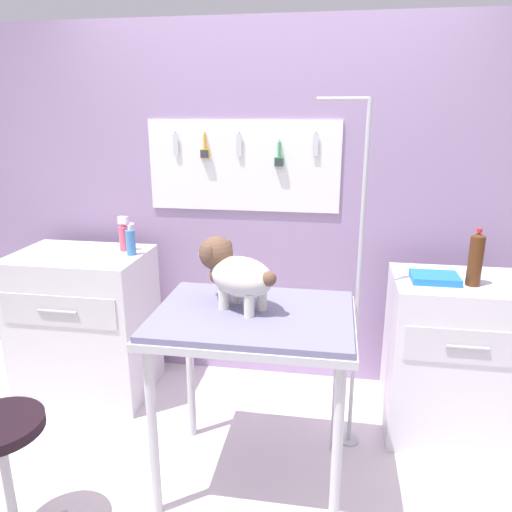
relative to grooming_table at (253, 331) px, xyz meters
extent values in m
cube|color=silver|center=(-0.07, -0.21, -0.82)|extent=(4.40, 4.00, 0.04)
cube|color=#987EA7|center=(-0.07, 1.07, 0.35)|extent=(4.00, 0.06, 2.30)
cube|color=white|center=(-0.24, 1.03, 0.63)|extent=(1.21, 0.02, 0.56)
cylinder|color=gray|center=(-0.66, 1.02, 0.83)|extent=(0.01, 0.02, 0.01)
cube|color=silver|center=(-0.66, 1.01, 0.76)|extent=(0.03, 0.01, 0.13)
cylinder|color=gray|center=(-0.48, 1.02, 0.83)|extent=(0.01, 0.02, 0.01)
cylinder|color=gold|center=(-0.48, 1.01, 0.78)|extent=(0.02, 0.02, 0.09)
cube|color=gold|center=(-0.48, 1.01, 0.71)|extent=(0.06, 0.02, 0.06)
cube|color=#333338|center=(-0.48, 1.00, 0.71)|extent=(0.05, 0.01, 0.05)
cylinder|color=gray|center=(-0.26, 1.02, 0.83)|extent=(0.01, 0.02, 0.01)
cube|color=silver|center=(-0.26, 1.01, 0.76)|extent=(0.03, 0.01, 0.13)
cylinder|color=gray|center=(-0.01, 1.02, 0.79)|extent=(0.01, 0.02, 0.01)
cylinder|color=#3A9A58|center=(-0.01, 1.01, 0.74)|extent=(0.02, 0.02, 0.09)
cube|color=#3A9A58|center=(-0.01, 1.01, 0.66)|extent=(0.06, 0.02, 0.06)
cube|color=#333338|center=(-0.01, 1.00, 0.66)|extent=(0.05, 0.01, 0.05)
cylinder|color=gray|center=(0.21, 1.02, 0.84)|extent=(0.01, 0.02, 0.01)
cube|color=silver|center=(0.21, 1.01, 0.77)|extent=(0.03, 0.01, 0.13)
cylinder|color=#B7B7BC|center=(-0.40, -0.28, -0.38)|extent=(0.04, 0.04, 0.83)
cylinder|color=#B7B7BC|center=(0.40, -0.28, -0.38)|extent=(0.04, 0.04, 0.83)
cylinder|color=#B7B7BC|center=(-0.40, 0.28, -0.38)|extent=(0.04, 0.04, 0.83)
cylinder|color=#B7B7BC|center=(0.40, 0.28, -0.38)|extent=(0.04, 0.04, 0.83)
cube|color=#B7B7BC|center=(0.00, 0.00, 0.05)|extent=(0.91, 0.68, 0.03)
cube|color=slate|center=(0.00, 0.00, 0.08)|extent=(0.89, 0.66, 0.03)
cylinder|color=#B7B7BC|center=(0.48, 0.36, -0.79)|extent=(0.11, 0.11, 0.01)
cylinder|color=#B7B7BC|center=(0.48, 0.36, 0.11)|extent=(0.02, 0.02, 1.83)
cylinder|color=#B7B7BC|center=(0.36, 0.36, 1.02)|extent=(0.24, 0.02, 0.02)
cylinder|color=silver|center=(-0.14, 0.02, 0.15)|extent=(0.05, 0.05, 0.11)
cylinder|color=silver|center=(-0.10, 0.10, 0.15)|extent=(0.05, 0.05, 0.11)
cylinder|color=silver|center=(-0.01, -0.05, 0.15)|extent=(0.05, 0.05, 0.11)
cylinder|color=silver|center=(0.04, 0.03, 0.15)|extent=(0.05, 0.05, 0.11)
ellipsoid|color=silver|center=(-0.06, 0.03, 0.25)|extent=(0.37, 0.32, 0.18)
ellipsoid|color=brown|center=(-0.15, 0.08, 0.24)|extent=(0.16, 0.18, 0.10)
sphere|color=brown|center=(-0.19, 0.10, 0.34)|extent=(0.16, 0.16, 0.16)
ellipsoid|color=silver|center=(-0.25, 0.13, 0.32)|extent=(0.09, 0.09, 0.05)
sphere|color=black|center=(-0.28, 0.14, 0.32)|extent=(0.02, 0.02, 0.02)
ellipsoid|color=brown|center=(-0.21, 0.03, 0.35)|extent=(0.06, 0.05, 0.09)
ellipsoid|color=brown|center=(-0.14, 0.15, 0.35)|extent=(0.06, 0.05, 0.09)
sphere|color=brown|center=(0.08, -0.04, 0.27)|extent=(0.07, 0.07, 0.07)
cube|color=silver|center=(-1.19, 0.63, -0.33)|extent=(0.80, 0.56, 0.93)
cube|color=#BFBBBF|center=(-1.19, 0.35, -0.13)|extent=(0.70, 0.01, 0.19)
cylinder|color=#99999E|center=(-1.19, 0.34, -0.13)|extent=(0.24, 0.02, 0.02)
cube|color=silver|center=(1.01, 0.56, -0.34)|extent=(0.68, 0.52, 0.91)
cube|color=silver|center=(1.01, 0.29, -0.14)|extent=(0.60, 0.01, 0.18)
cylinder|color=#99999E|center=(1.01, 0.28, -0.14)|extent=(0.20, 0.02, 0.02)
cylinder|color=#9E9EA3|center=(-0.94, -0.53, -0.53)|extent=(0.04, 0.04, 0.54)
cylinder|color=#D6566E|center=(-0.93, 0.75, 0.21)|extent=(0.06, 0.06, 0.15)
cylinder|color=#D6566E|center=(-0.93, 0.75, 0.29)|extent=(0.03, 0.03, 0.02)
cube|color=silver|center=(-0.93, 0.75, 0.32)|extent=(0.06, 0.03, 0.04)
cylinder|color=teal|center=(-0.85, 0.66, 0.21)|extent=(0.06, 0.06, 0.15)
cylinder|color=silver|center=(-0.85, 0.66, 0.30)|extent=(0.03, 0.03, 0.03)
cube|color=silver|center=(-0.84, 0.66, 0.32)|extent=(0.03, 0.01, 0.01)
cylinder|color=#4E2912|center=(1.05, 0.48, 0.24)|extent=(0.07, 0.07, 0.26)
cone|color=#4E2912|center=(1.05, 0.48, 0.38)|extent=(0.07, 0.07, 0.02)
cylinder|color=red|center=(1.05, 0.48, 0.40)|extent=(0.03, 0.03, 0.02)
cube|color=blue|center=(0.87, 0.52, 0.13)|extent=(0.24, 0.18, 0.04)
camera|label=1|loc=(0.34, -2.00, 0.96)|focal=34.29mm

